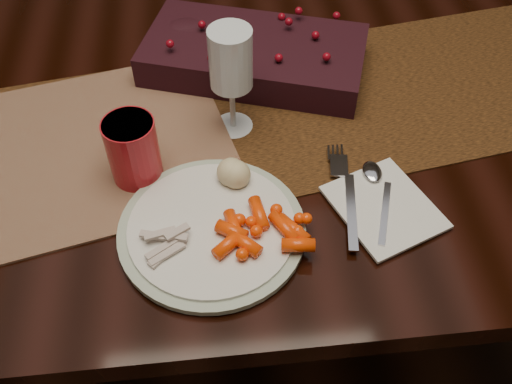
{
  "coord_description": "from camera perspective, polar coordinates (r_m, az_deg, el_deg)",
  "views": [
    {
      "loc": [
        -0.04,
        -0.79,
        1.39
      ],
      "look_at": [
        0.01,
        -0.29,
        0.8
      ],
      "focal_mm": 40.0,
      "sensor_mm": 36.0,
      "label": 1
    }
  ],
  "objects": [
    {
      "name": "baby_carrots",
      "position": [
        0.76,
        0.6,
        -4.05
      ],
      "size": [
        0.13,
        0.12,
        0.02
      ],
      "primitive_type": null,
      "rotation": [
        0.0,
        0.0,
        0.27
      ],
      "color": "#F73D06",
      "rests_on": "dinner_plate"
    },
    {
      "name": "turkey_shreds",
      "position": [
        0.76,
        -8.98,
        -5.07
      ],
      "size": [
        0.09,
        0.08,
        0.02
      ],
      "primitive_type": null,
      "rotation": [
        0.0,
        0.0,
        0.18
      ],
      "color": "#B19A93",
      "rests_on": "dinner_plate"
    },
    {
      "name": "placemat_main",
      "position": [
        0.94,
        -18.16,
        3.75
      ],
      "size": [
        0.57,
        0.47,
        0.0
      ],
      "primitive_type": "cube",
      "rotation": [
        0.0,
        0.0,
        0.23
      ],
      "color": "brown",
      "rests_on": "dining_table"
    },
    {
      "name": "napkin",
      "position": [
        0.84,
        12.69,
        -1.47
      ],
      "size": [
        0.17,
        0.19,
        0.01
      ],
      "primitive_type": "cube",
      "rotation": [
        0.0,
        0.0,
        0.38
      ],
      "color": "silver",
      "rests_on": "placemat_main"
    },
    {
      "name": "wine_glass",
      "position": [
        0.88,
        -2.45,
        10.86
      ],
      "size": [
        0.07,
        0.07,
        0.18
      ],
      "primitive_type": null,
      "rotation": [
        0.0,
        0.0,
        -0.05
      ],
      "color": "silver",
      "rests_on": "dining_table"
    },
    {
      "name": "fork",
      "position": [
        0.83,
        9.19,
        -0.68
      ],
      "size": [
        0.06,
        0.18,
        0.0
      ],
      "primitive_type": null,
      "rotation": [
        0.0,
        0.0,
        -0.17
      ],
      "color": "#B3B5CB",
      "rests_on": "napkin"
    },
    {
      "name": "dinner_plate",
      "position": [
        0.79,
        -4.44,
        -3.68
      ],
      "size": [
        0.32,
        0.32,
        0.01
      ],
      "primitive_type": "cylinder",
      "rotation": [
        0.0,
        0.0,
        0.27
      ],
      "color": "silver",
      "rests_on": "placemat_main"
    },
    {
      "name": "centerpiece",
      "position": [
        1.03,
        -0.18,
        13.94
      ],
      "size": [
        0.42,
        0.31,
        0.08
      ],
      "primitive_type": null,
      "rotation": [
        0.0,
        0.0,
        -0.32
      ],
      "color": "black",
      "rests_on": "table_runner"
    },
    {
      "name": "spoon",
      "position": [
        0.84,
        12.36,
        -0.74
      ],
      "size": [
        0.07,
        0.15,
        0.0
      ],
      "primitive_type": null,
      "rotation": [
        0.0,
        0.0,
        -0.33
      ],
      "color": "silver",
      "rests_on": "napkin"
    },
    {
      "name": "dining_table",
      "position": [
        1.29,
        -1.83,
        -2.44
      ],
      "size": [
        1.8,
        1.0,
        0.75
      ],
      "primitive_type": "cube",
      "color": "black",
      "rests_on": "floor"
    },
    {
      "name": "red_cup",
      "position": [
        0.84,
        -12.19,
        4.12
      ],
      "size": [
        0.08,
        0.08,
        0.1
      ],
      "primitive_type": "cylinder",
      "rotation": [
        0.0,
        0.0,
        -0.05
      ],
      "color": "#AE1720",
      "rests_on": "placemat_main"
    },
    {
      "name": "floor",
      "position": [
        1.6,
        -1.5,
        -10.71
      ],
      "size": [
        5.0,
        5.0,
        0.0
      ],
      "primitive_type": "plane",
      "color": "black",
      "rests_on": "ground"
    },
    {
      "name": "mashed_potatoes",
      "position": [
        0.81,
        -3.39,
        1.66
      ],
      "size": [
        0.08,
        0.08,
        0.04
      ],
      "primitive_type": null,
      "rotation": [
        0.0,
        0.0,
        -0.13
      ],
      "color": "beige",
      "rests_on": "dinner_plate"
    },
    {
      "name": "table_runner",
      "position": [
        0.96,
        1.05,
        7.77
      ],
      "size": [
        1.83,
        0.65,
        0.0
      ],
      "primitive_type": "cube",
      "rotation": [
        0.0,
        0.0,
        0.16
      ],
      "color": "#432410",
      "rests_on": "dining_table"
    }
  ]
}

